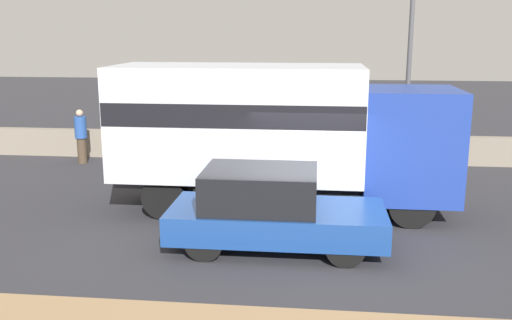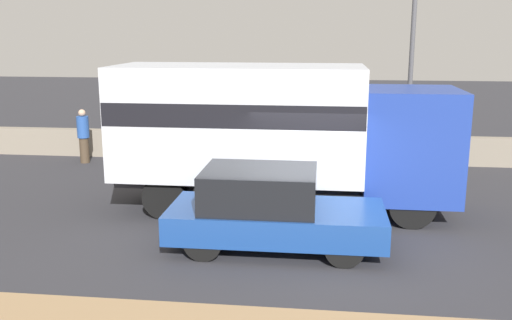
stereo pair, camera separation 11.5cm
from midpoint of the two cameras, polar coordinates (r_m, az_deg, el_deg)
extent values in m
plane|color=#2D2D33|center=(11.31, 5.25, -8.85)|extent=(80.00, 80.00, 0.00)
cube|color=gray|center=(18.61, 5.97, 1.23)|extent=(60.00, 0.35, 0.91)
cylinder|color=#4C4C51|center=(17.45, 15.46, 9.61)|extent=(0.14, 0.14, 6.66)
cube|color=navy|center=(13.35, 15.33, 1.62)|extent=(2.10, 2.20, 2.46)
cube|color=black|center=(13.46, 19.79, 3.54)|extent=(0.06, 1.87, 1.08)
cube|color=#2D2D33|center=(13.55, -1.44, -1.92)|extent=(5.70, 1.32, 0.25)
cube|color=silver|center=(13.26, -1.48, 3.94)|extent=(5.70, 2.40, 2.55)
cube|color=black|center=(13.22, -1.48, 5.11)|extent=(5.67, 2.42, 0.51)
cylinder|color=black|center=(14.51, 14.53, -2.25)|extent=(1.00, 0.28, 1.00)
cylinder|color=black|center=(12.74, 15.61, -4.41)|extent=(1.00, 0.28, 1.00)
cylinder|color=black|center=(14.78, -6.95, -1.65)|extent=(1.00, 0.28, 1.00)
cylinder|color=black|center=(13.04, -8.87, -3.67)|extent=(1.00, 0.28, 1.00)
cylinder|color=black|center=(14.56, -2.58, -1.80)|extent=(1.00, 0.28, 1.00)
cylinder|color=black|center=(12.79, -3.94, -3.88)|extent=(1.00, 0.28, 1.00)
cube|color=navy|center=(11.17, 2.36, -6.11)|extent=(4.17, 1.84, 0.55)
cube|color=black|center=(11.00, 0.65, -2.85)|extent=(2.17, 1.69, 0.75)
cylinder|color=black|center=(11.97, 8.87, -5.90)|extent=(0.72, 0.20, 0.72)
cylinder|color=black|center=(10.46, 9.16, -8.69)|extent=(0.72, 0.20, 0.72)
cylinder|color=black|center=(12.14, -3.48, -5.49)|extent=(0.72, 0.20, 0.72)
cylinder|color=black|center=(10.66, -5.02, -8.17)|extent=(0.72, 0.20, 0.72)
cylinder|color=#473828|center=(19.15, -16.62, 0.96)|extent=(0.29, 0.29, 0.82)
cylinder|color=#264C99|center=(19.02, -16.76, 3.18)|extent=(0.38, 0.38, 0.69)
sphere|color=tan|center=(18.95, -16.85, 4.54)|extent=(0.22, 0.22, 0.22)
camera|label=1|loc=(0.06, -89.73, 0.06)|focal=40.00mm
camera|label=2|loc=(0.06, 90.27, -0.06)|focal=40.00mm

